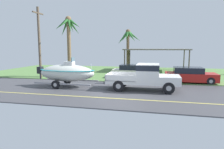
{
  "coord_description": "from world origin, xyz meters",
  "views": [
    {
      "loc": [
        2.49,
        -13.61,
        3.12
      ],
      "look_at": [
        -0.92,
        1.46,
        1.03
      ],
      "focal_mm": 32.2,
      "sensor_mm": 36.0,
      "label": 1
    }
  ],
  "objects_px": {
    "parked_sedan_far": "(190,75)",
    "boat_on_trailer": "(67,73)",
    "pickup_truck_towing": "(147,76)",
    "parked_sedan_near": "(134,72)",
    "palm_tree_mid": "(128,40)",
    "carport_awning": "(156,50)",
    "utility_pole": "(39,42)",
    "palm_tree_near_left": "(69,32)"
  },
  "relations": [
    {
      "from": "parked_sedan_far",
      "to": "utility_pole",
      "type": "height_order",
      "value": "utility_pole"
    },
    {
      "from": "parked_sedan_near",
      "to": "parked_sedan_far",
      "type": "relative_size",
      "value": 1.04
    },
    {
      "from": "parked_sedan_far",
      "to": "palm_tree_mid",
      "type": "distance_m",
      "value": 10.22
    },
    {
      "from": "pickup_truck_towing",
      "to": "parked_sedan_far",
      "type": "distance_m",
      "value": 5.34
    },
    {
      "from": "parked_sedan_far",
      "to": "palm_tree_near_left",
      "type": "bearing_deg",
      "value": 175.0
    },
    {
      "from": "pickup_truck_towing",
      "to": "utility_pole",
      "type": "bearing_deg",
      "value": 162.45
    },
    {
      "from": "boat_on_trailer",
      "to": "palm_tree_mid",
      "type": "relative_size",
      "value": 1.06
    },
    {
      "from": "parked_sedan_near",
      "to": "pickup_truck_towing",
      "type": "bearing_deg",
      "value": -74.3
    },
    {
      "from": "palm_tree_mid",
      "to": "utility_pole",
      "type": "height_order",
      "value": "utility_pole"
    },
    {
      "from": "parked_sedan_near",
      "to": "palm_tree_mid",
      "type": "bearing_deg",
      "value": 105.35
    },
    {
      "from": "parked_sedan_far",
      "to": "utility_pole",
      "type": "xyz_separation_m",
      "value": [
        -14.39,
        -0.56,
        3.0
      ]
    },
    {
      "from": "palm_tree_mid",
      "to": "utility_pole",
      "type": "xyz_separation_m",
      "value": [
        -7.81,
        -7.58,
        -0.43
      ]
    },
    {
      "from": "parked_sedan_near",
      "to": "palm_tree_near_left",
      "type": "bearing_deg",
      "value": -175.17
    },
    {
      "from": "parked_sedan_near",
      "to": "utility_pole",
      "type": "distance_m",
      "value": 10.01
    },
    {
      "from": "parked_sedan_near",
      "to": "parked_sedan_far",
      "type": "xyz_separation_m",
      "value": [
        5.1,
        -1.62,
        0.0
      ]
    },
    {
      "from": "boat_on_trailer",
      "to": "palm_tree_near_left",
      "type": "distance_m",
      "value": 6.51
    },
    {
      "from": "pickup_truck_towing",
      "to": "parked_sedan_near",
      "type": "bearing_deg",
      "value": 105.7
    },
    {
      "from": "parked_sedan_near",
      "to": "utility_pole",
      "type": "height_order",
      "value": "utility_pole"
    },
    {
      "from": "boat_on_trailer",
      "to": "palm_tree_mid",
      "type": "xyz_separation_m",
      "value": [
        3.3,
        11.02,
        2.99
      ]
    },
    {
      "from": "carport_awning",
      "to": "utility_pole",
      "type": "bearing_deg",
      "value": -142.95
    },
    {
      "from": "boat_on_trailer",
      "to": "palm_tree_mid",
      "type": "bearing_deg",
      "value": 73.34
    },
    {
      "from": "pickup_truck_towing",
      "to": "utility_pole",
      "type": "height_order",
      "value": "utility_pole"
    },
    {
      "from": "carport_awning",
      "to": "palm_tree_mid",
      "type": "relative_size",
      "value": 1.47
    },
    {
      "from": "boat_on_trailer",
      "to": "parked_sedan_far",
      "type": "relative_size",
      "value": 1.33
    },
    {
      "from": "parked_sedan_near",
      "to": "carport_awning",
      "type": "xyz_separation_m",
      "value": [
        2.07,
        6.4,
        2.14
      ]
    },
    {
      "from": "palm_tree_mid",
      "to": "utility_pole",
      "type": "bearing_deg",
      "value": -135.85
    },
    {
      "from": "boat_on_trailer",
      "to": "carport_awning",
      "type": "height_order",
      "value": "carport_awning"
    },
    {
      "from": "parked_sedan_far",
      "to": "carport_awning",
      "type": "bearing_deg",
      "value": 110.69
    },
    {
      "from": "boat_on_trailer",
      "to": "utility_pole",
      "type": "height_order",
      "value": "utility_pole"
    },
    {
      "from": "parked_sedan_far",
      "to": "boat_on_trailer",
      "type": "bearing_deg",
      "value": -157.98
    },
    {
      "from": "parked_sedan_near",
      "to": "carport_awning",
      "type": "height_order",
      "value": "carport_awning"
    },
    {
      "from": "utility_pole",
      "to": "parked_sedan_far",
      "type": "bearing_deg",
      "value": 2.22
    },
    {
      "from": "pickup_truck_towing",
      "to": "palm_tree_near_left",
      "type": "xyz_separation_m",
      "value": [
        -8.43,
        5.04,
        3.61
      ]
    },
    {
      "from": "palm_tree_near_left",
      "to": "boat_on_trailer",
      "type": "bearing_deg",
      "value": -67.74
    },
    {
      "from": "boat_on_trailer",
      "to": "utility_pole",
      "type": "distance_m",
      "value": 6.23
    },
    {
      "from": "boat_on_trailer",
      "to": "parked_sedan_near",
      "type": "relative_size",
      "value": 1.28
    },
    {
      "from": "carport_awning",
      "to": "palm_tree_near_left",
      "type": "relative_size",
      "value": 1.26
    },
    {
      "from": "pickup_truck_towing",
      "to": "parked_sedan_near",
      "type": "relative_size",
      "value": 1.21
    },
    {
      "from": "pickup_truck_towing",
      "to": "parked_sedan_near",
      "type": "height_order",
      "value": "pickup_truck_towing"
    },
    {
      "from": "pickup_truck_towing",
      "to": "carport_awning",
      "type": "bearing_deg",
      "value": 87.67
    },
    {
      "from": "parked_sedan_near",
      "to": "palm_tree_mid",
      "type": "relative_size",
      "value": 0.83
    },
    {
      "from": "boat_on_trailer",
      "to": "palm_tree_near_left",
      "type": "bearing_deg",
      "value": 112.26
    }
  ]
}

